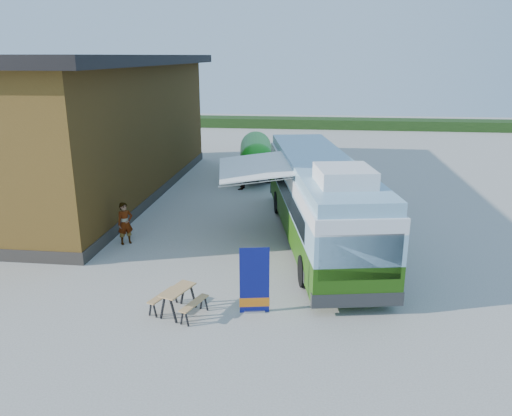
# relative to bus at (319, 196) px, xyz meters

# --- Properties ---
(ground) EXTENTS (100.00, 100.00, 0.00)m
(ground) POSITION_rel_bus_xyz_m (-2.15, -3.66, -1.93)
(ground) COLOR #BCB7AD
(ground) RESTS_ON ground
(barn) EXTENTS (9.60, 21.20, 7.50)m
(barn) POSITION_rel_bus_xyz_m (-12.65, 6.34, 1.66)
(barn) COLOR brown
(barn) RESTS_ON ground
(hedge) EXTENTS (40.00, 3.00, 1.00)m
(hedge) POSITION_rel_bus_xyz_m (5.85, 34.34, -1.43)
(hedge) COLOR #264419
(hedge) RESTS_ON ground
(bus) EXTENTS (5.12, 13.41, 4.03)m
(bus) POSITION_rel_bus_xyz_m (0.00, 0.00, 0.00)
(bus) COLOR #305F0F
(bus) RESTS_ON ground
(awning) EXTENTS (3.83, 5.30, 0.56)m
(awning) POSITION_rel_bus_xyz_m (-2.42, -0.07, 1.00)
(awning) COLOR white
(awning) RESTS_ON ground
(banner) EXTENTS (0.90, 0.29, 2.10)m
(banner) POSITION_rel_bus_xyz_m (-1.89, -6.42, -1.07)
(banner) COLOR navy
(banner) RESTS_ON ground
(picnic_table) EXTENTS (1.74, 1.65, 0.80)m
(picnic_table) POSITION_rel_bus_xyz_m (-4.16, -6.75, -1.33)
(picnic_table) COLOR tan
(picnic_table) RESTS_ON ground
(person_a) EXTENTS (0.76, 0.74, 1.77)m
(person_a) POSITION_rel_bus_xyz_m (-7.85, -1.32, -1.04)
(person_a) COLOR #999999
(person_a) RESTS_ON ground
(person_b) EXTENTS (0.78, 0.96, 1.84)m
(person_b) POSITION_rel_bus_xyz_m (-4.51, 7.94, -1.01)
(person_b) COLOR #999999
(person_b) RESTS_ON ground
(slurry_tanker) EXTENTS (2.69, 6.95, 2.58)m
(slurry_tanker) POSITION_rel_bus_xyz_m (-3.89, 11.06, -0.44)
(slurry_tanker) COLOR #1C9D1D
(slurry_tanker) RESTS_ON ground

